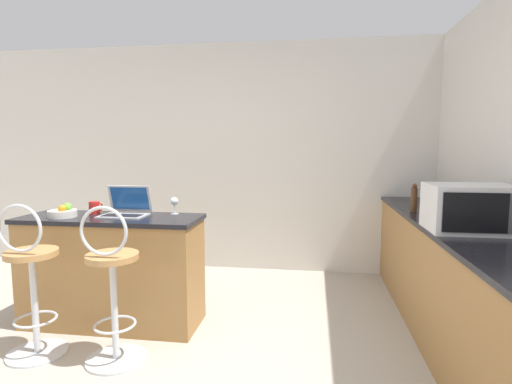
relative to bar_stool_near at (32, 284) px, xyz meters
name	(u,v)px	position (x,y,z in m)	size (l,w,h in m)	color
wall_back	(227,158)	(0.88, 2.20, 0.79)	(12.00, 0.06, 2.60)	silver
breakfast_bar	(113,270)	(0.29, 0.55, -0.07)	(1.43, 0.52, 0.88)	#9E703D
counter_right	(454,281)	(2.93, 0.67, -0.07)	(0.59, 3.02, 0.88)	#9E703D
bar_stool_near	(32,284)	(0.00, 0.00, 0.00)	(0.40, 0.40, 1.07)	silver
bar_stool_far	(112,288)	(0.58, 0.00, 0.00)	(0.40, 0.40, 1.07)	silver
laptop	(126,208)	(0.39, 0.62, 0.43)	(0.36, 0.29, 0.24)	#B7BABF
microwave	(471,208)	(2.90, 0.37, 0.53)	(0.53, 0.41, 0.31)	silver
fruit_bowl	(63,212)	(-0.06, 0.47, 0.41)	(0.22, 0.22, 0.11)	silver
wine_glass_short	(174,202)	(0.76, 0.73, 0.47)	(0.07, 0.07, 0.14)	silver
mug_red	(95,208)	(0.10, 0.66, 0.42)	(0.10, 0.09, 0.10)	red
storage_jar	(436,198)	(2.99, 1.42, 0.46)	(0.10, 0.10, 0.17)	silver
pepper_mill	(414,198)	(2.73, 1.14, 0.49)	(0.05, 0.05, 0.24)	#4C2D19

